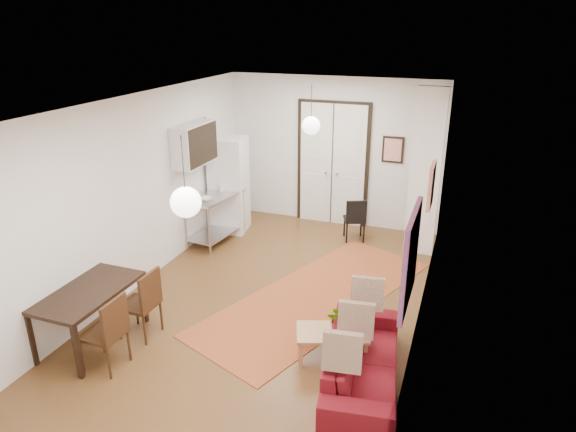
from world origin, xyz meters
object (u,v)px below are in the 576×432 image
(kitchen_counter, at_px, (215,212))
(fridge, at_px, (229,185))
(coffee_table, at_px, (332,335))
(dining_table, at_px, (88,296))
(dining_chair_near, at_px, (142,295))
(black_side_chair, at_px, (356,214))
(dining_chair_far, at_px, (107,323))
(sofa, at_px, (363,361))

(kitchen_counter, distance_m, fridge, 0.69)
(coffee_table, height_order, dining_table, dining_table)
(kitchen_counter, distance_m, dining_chair_near, 3.01)
(dining_table, bearing_deg, kitchen_counter, 90.00)
(coffee_table, height_order, black_side_chair, black_side_chair)
(black_side_chair, bearing_deg, dining_chair_near, 42.34)
(dining_chair_near, relative_size, dining_chair_far, 1.00)
(kitchen_counter, relative_size, dining_chair_far, 1.34)
(dining_table, height_order, dining_chair_near, dining_chair_near)
(kitchen_counter, height_order, black_side_chair, kitchen_counter)
(kitchen_counter, relative_size, black_side_chair, 1.51)
(coffee_table, xyz_separation_m, dining_chair_far, (-2.49, -0.97, 0.21))
(kitchen_counter, distance_m, black_side_chair, 2.60)
(dining_chair_near, bearing_deg, sofa, 89.81)
(sofa, height_order, dining_chair_far, dining_chair_far)
(coffee_table, bearing_deg, kitchen_counter, 137.64)
(coffee_table, distance_m, dining_chair_near, 2.51)
(coffee_table, relative_size, dining_table, 0.70)
(sofa, bearing_deg, fridge, 35.29)
(dining_chair_near, distance_m, black_side_chair, 4.42)
(black_side_chair, bearing_deg, dining_table, 39.65)
(dining_table, relative_size, dining_chair_near, 1.47)
(dining_chair_far, bearing_deg, dining_chair_near, -179.40)
(dining_table, bearing_deg, dining_chair_near, 42.99)
(sofa, bearing_deg, dining_chair_near, 81.21)
(fridge, bearing_deg, coffee_table, -56.13)
(dining_table, bearing_deg, fridge, 90.00)
(fridge, xyz_separation_m, dining_chair_far, (0.48, -4.27, -0.38))
(kitchen_counter, bearing_deg, fridge, 98.00)
(sofa, relative_size, coffee_table, 2.04)
(kitchen_counter, bearing_deg, dining_chair_near, -72.90)
(fridge, bearing_deg, dining_table, -98.00)
(fridge, relative_size, black_side_chair, 2.22)
(fridge, bearing_deg, dining_chair_near, -90.42)
(sofa, xyz_separation_m, kitchen_counter, (-3.40, 3.01, 0.30))
(kitchen_counter, bearing_deg, black_side_chair, 31.04)
(coffee_table, xyz_separation_m, fridge, (-2.96, 3.31, 0.59))
(dining_chair_far, distance_m, black_side_chair, 5.06)
(dining_chair_near, bearing_deg, black_side_chair, 154.92)
(coffee_table, distance_m, black_side_chair, 3.77)
(coffee_table, relative_size, fridge, 0.53)
(dining_chair_far, bearing_deg, kitchen_counter, -172.02)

